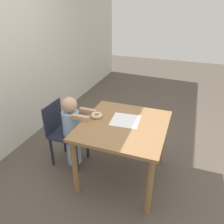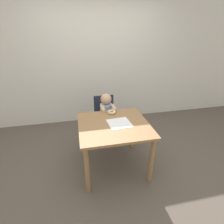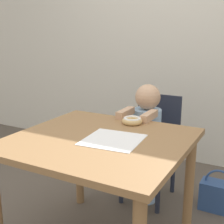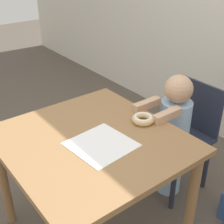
# 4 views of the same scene
# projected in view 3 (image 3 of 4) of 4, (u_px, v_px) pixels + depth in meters

# --- Properties ---
(wall_back) EXTENTS (8.00, 0.05, 2.50)m
(wall_back) POSITION_uv_depth(u_px,v_px,m) (186.00, 38.00, 3.02)
(wall_back) COLOR silver
(wall_back) RESTS_ON ground_plane
(dining_table) EXTENTS (0.97, 0.92, 0.73)m
(dining_table) POSITION_uv_depth(u_px,v_px,m) (100.00, 156.00, 1.78)
(dining_table) COLOR olive
(dining_table) RESTS_ON ground_plane
(chair) EXTENTS (0.37, 0.42, 0.82)m
(chair) POSITION_uv_depth(u_px,v_px,m) (152.00, 145.00, 2.49)
(chair) COLOR #232838
(chair) RESTS_ON ground_plane
(child_figure) EXTENTS (0.23, 0.40, 0.94)m
(child_figure) POSITION_uv_depth(u_px,v_px,m) (146.00, 142.00, 2.37)
(child_figure) COLOR #99BCE0
(child_figure) RESTS_ON ground_plane
(donut) EXTENTS (0.13, 0.13, 0.04)m
(donut) POSITION_uv_depth(u_px,v_px,m) (132.00, 120.00, 2.02)
(donut) COLOR #DBB270
(donut) RESTS_ON dining_table
(napkin) EXTENTS (0.33, 0.33, 0.00)m
(napkin) POSITION_uv_depth(u_px,v_px,m) (113.00, 140.00, 1.72)
(napkin) COLOR white
(napkin) RESTS_ON dining_table
(handbag) EXTENTS (0.26, 0.15, 0.33)m
(handbag) POSITION_uv_depth(u_px,v_px,m) (218.00, 195.00, 2.33)
(handbag) COLOR #2D4C84
(handbag) RESTS_ON ground_plane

